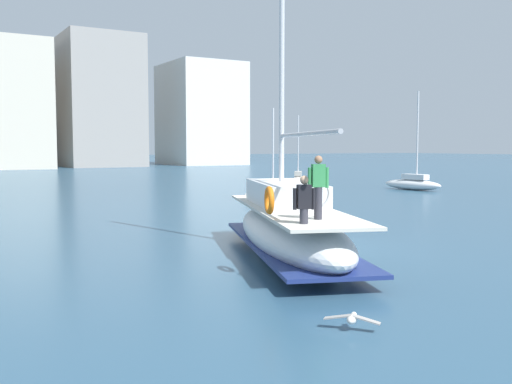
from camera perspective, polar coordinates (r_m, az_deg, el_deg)
ground_plane at (r=19.52m, az=5.78°, el=-5.21°), size 400.00×400.00×0.00m
main_sailboat at (r=17.39m, az=3.29°, el=-3.37°), size 5.56×9.84×12.14m
moored_sloop_far at (r=53.25m, az=4.13°, el=1.43°), size 3.09×3.53×6.06m
moored_cutter_right at (r=45.46m, az=15.02°, el=0.87°), size 1.93×5.02×7.33m
moored_ketch_distant at (r=35.84m, az=2.10°, el=-0.02°), size 4.34×2.07×5.59m
seagull at (r=10.81m, az=9.34°, el=-12.07°), size 0.75×0.87×0.17m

